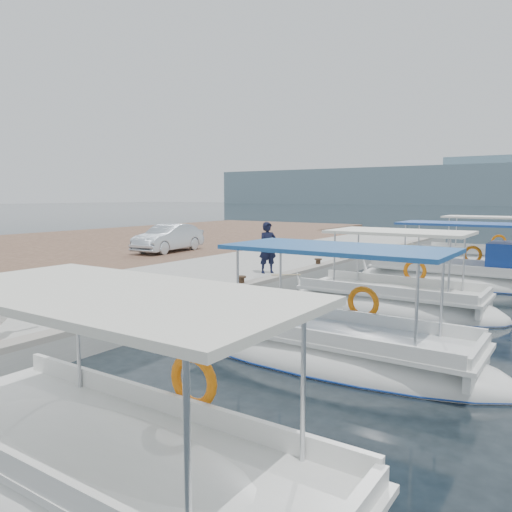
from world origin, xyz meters
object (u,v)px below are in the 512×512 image
at_px(fishing_caique_a, 108,484).
at_px(fishing_caique_d, 460,280).
at_px(fishing_caique_e, 488,261).
at_px(fishing_caique_c, 392,306).
at_px(parked_car, 168,238).
at_px(fishing_caique_b, 328,354).
at_px(fisherman, 268,248).

relative_size(fishing_caique_a, fishing_caique_d, 0.94).
xyz_separation_m(fishing_caique_d, fishing_caique_e, (-0.13, 6.63, -0.06)).
height_order(fishing_caique_d, fishing_caique_e, same).
bearing_deg(fishing_caique_c, fishing_caique_a, -87.90).
bearing_deg(fishing_caique_c, fishing_caique_d, 82.54).
relative_size(fishing_caique_a, parked_car, 1.70).
bearing_deg(fishing_caique_b, fishing_caique_c, 94.59).
height_order(fishing_caique_e, fisherman, fisherman).
height_order(fishing_caique_c, fishing_caique_e, same).
height_order(fishing_caique_a, fishing_caique_d, same).
xyz_separation_m(fishing_caique_b, fisherman, (-5.17, 5.99, 1.26)).
bearing_deg(parked_car, fishing_caique_a, -54.10).
bearing_deg(fishing_caique_b, fishing_caique_d, 88.32).
distance_m(fishing_caique_b, fishing_caique_d, 10.21).
xyz_separation_m(fishing_caique_d, fisherman, (-5.47, -4.22, 1.20)).
relative_size(fishing_caique_d, fishing_caique_e, 1.01).
bearing_deg(fishing_caique_d, fishing_caique_e, 91.11).
distance_m(fishing_caique_b, fishing_caique_e, 16.84).
height_order(fishing_caique_a, parked_car, fishing_caique_a).
xyz_separation_m(fishing_caique_a, fishing_caique_e, (0.19, 22.11, -0.00)).
xyz_separation_m(fishing_caique_e, parked_car, (-12.95, -7.82, 1.04)).
distance_m(fishing_caique_d, fisherman, 7.01).
distance_m(fishing_caique_a, fishing_caique_e, 22.11).
height_order(fishing_caique_d, parked_car, fishing_caique_d).
relative_size(fishing_caique_c, parked_car, 1.51).
height_order(fishing_caique_a, fishing_caique_b, same).
bearing_deg(fishing_caique_e, fishing_caique_d, -88.89).
xyz_separation_m(fishing_caique_b, fishing_caique_d, (0.30, 10.20, 0.06)).
bearing_deg(fisherman, fishing_caique_c, -68.10).
distance_m(fishing_caique_b, parked_car, 15.68).
xyz_separation_m(fishing_caique_a, fishing_caique_d, (0.32, 15.47, 0.06)).
distance_m(fishing_caique_a, parked_car, 19.18).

